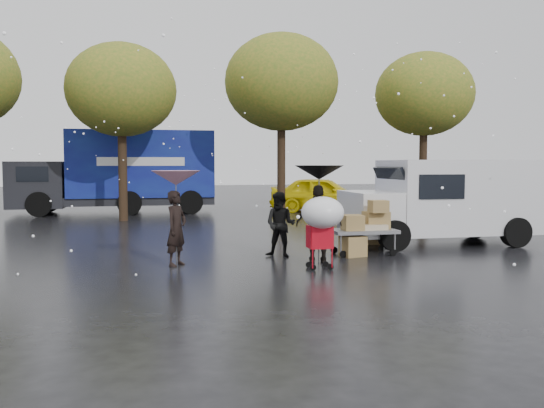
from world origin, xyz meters
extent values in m
plane|color=black|center=(0.00, 0.00, 0.00)|extent=(90.00, 90.00, 0.00)
imported|color=black|center=(-2.05, 0.07, 0.78)|extent=(0.64, 0.68, 1.55)
imported|color=black|center=(0.30, 0.71, 0.73)|extent=(0.90, 0.84, 1.47)
imported|color=black|center=(0.93, -0.19, 0.83)|extent=(1.04, 0.64, 1.66)
cylinder|color=#4C4C4C|center=(-2.05, 0.07, 0.91)|extent=(0.02, 0.02, 1.82)
cone|color=#C95287|center=(-2.05, 0.07, 1.82)|extent=(1.01, 1.01, 0.30)
sphere|color=#4C4C4C|center=(-2.05, 0.07, 1.85)|extent=(0.06, 0.06, 0.06)
cylinder|color=#4C4C4C|center=(0.93, -0.19, 0.96)|extent=(0.02, 0.02, 1.92)
cone|color=black|center=(0.93, -0.19, 1.92)|extent=(1.04, 1.04, 0.30)
sphere|color=#4C4C4C|center=(0.93, -0.19, 1.95)|extent=(0.06, 0.06, 0.06)
cube|color=slate|center=(2.25, 0.60, 0.55)|extent=(1.50, 0.80, 0.08)
cylinder|color=slate|center=(1.50, 0.60, 0.80)|extent=(0.04, 0.04, 0.60)
cube|color=olive|center=(2.60, 0.70, 0.79)|extent=(0.55, 0.45, 0.40)
cube|color=olive|center=(1.95, 0.50, 0.77)|extent=(0.45, 0.40, 0.35)
cube|color=olive|center=(2.55, 0.45, 1.13)|extent=(0.40, 0.35, 0.28)
cube|color=tan|center=(2.30, 0.60, 0.65)|extent=(0.90, 0.55, 0.12)
cylinder|color=black|center=(1.65, 0.28, 0.08)|extent=(0.16, 0.05, 0.16)
cylinder|color=black|center=(1.65, 0.92, 0.08)|extent=(0.16, 0.05, 0.16)
cylinder|color=black|center=(2.85, 0.28, 0.08)|extent=(0.16, 0.05, 0.16)
cylinder|color=black|center=(2.85, 0.92, 0.08)|extent=(0.16, 0.05, 0.16)
cube|color=#B60A18|center=(0.73, -0.91, 0.65)|extent=(0.47, 0.41, 0.45)
cylinder|color=#B60A18|center=(0.73, -1.10, 1.02)|extent=(0.42, 0.02, 0.02)
cylinder|color=#4C4C4C|center=(0.73, -1.10, 0.95)|extent=(0.02, 0.02, 0.60)
ellipsoid|color=white|center=(0.73, -1.10, 1.15)|extent=(0.84, 0.84, 0.63)
cylinder|color=black|center=(0.55, -1.07, 0.06)|extent=(0.12, 0.04, 0.12)
cylinder|color=black|center=(0.55, -0.75, 0.06)|extent=(0.12, 0.04, 0.12)
cylinder|color=black|center=(0.91, -1.07, 0.06)|extent=(0.12, 0.04, 0.12)
cylinder|color=black|center=(0.91, -0.75, 0.06)|extent=(0.12, 0.04, 0.12)
cube|color=silver|center=(5.35, 1.86, 1.25)|extent=(3.80, 2.00, 1.90)
cube|color=silver|center=(2.95, 1.86, 0.85)|extent=(1.20, 1.95, 1.10)
cube|color=black|center=(3.50, 1.86, 1.70)|extent=(0.37, 1.70, 0.67)
cube|color=slate|center=(2.40, 1.86, 0.45)|extent=(0.12, 1.90, 0.25)
cylinder|color=black|center=(3.15, 0.91, 0.38)|extent=(0.76, 0.28, 0.76)
cylinder|color=black|center=(3.15, 2.81, 0.38)|extent=(0.76, 0.28, 0.76)
cylinder|color=black|center=(6.45, 0.91, 0.38)|extent=(0.76, 0.28, 0.76)
cylinder|color=black|center=(6.45, 2.81, 0.38)|extent=(0.76, 0.28, 0.76)
cube|color=navy|center=(-2.85, 13.50, 2.10)|extent=(6.00, 2.50, 2.80)
cube|color=black|center=(-7.05, 13.50, 1.25)|extent=(2.20, 2.40, 1.90)
cube|color=black|center=(-3.85, 13.50, 0.55)|extent=(8.00, 2.30, 0.35)
cube|color=silver|center=(-2.85, 12.24, 2.20)|extent=(3.50, 0.03, 0.35)
cylinder|color=black|center=(-6.85, 12.35, 0.50)|extent=(1.00, 0.30, 1.00)
cylinder|color=black|center=(-6.85, 14.65, 0.50)|extent=(1.00, 0.30, 1.00)
cylinder|color=black|center=(-0.85, 12.35, 0.50)|extent=(1.00, 0.30, 1.00)
cylinder|color=black|center=(-0.85, 14.65, 0.50)|extent=(1.00, 0.30, 1.00)
cube|color=olive|center=(1.93, 0.42, 0.23)|extent=(0.60, 0.53, 0.47)
cube|color=olive|center=(3.12, 2.20, 0.15)|extent=(0.41, 0.32, 0.31)
imported|color=yellow|center=(4.88, 12.16, 0.77)|extent=(4.90, 3.48, 1.55)
cylinder|color=black|center=(-3.50, 10.00, 2.24)|extent=(0.32, 0.32, 4.48)
ellipsoid|color=#3B631C|center=(-3.50, 10.00, 4.80)|extent=(4.00, 4.00, 3.40)
cylinder|color=black|center=(2.50, 10.00, 2.45)|extent=(0.32, 0.32, 4.90)
ellipsoid|color=#3B631C|center=(2.50, 10.00, 5.25)|extent=(4.40, 4.40, 3.74)
cylinder|color=black|center=(8.50, 10.00, 2.31)|extent=(0.32, 0.32, 4.62)
ellipsoid|color=#3B631C|center=(8.50, 10.00, 4.95)|extent=(4.00, 4.00, 3.40)
camera|label=1|loc=(-2.64, -11.87, 2.10)|focal=38.00mm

